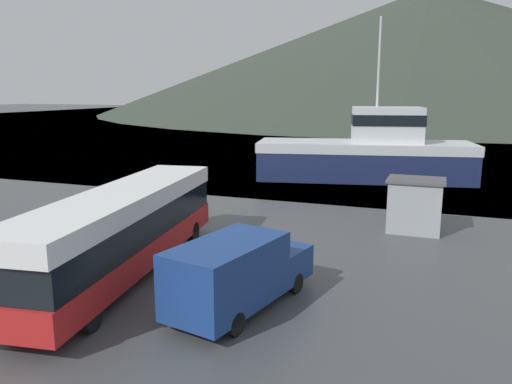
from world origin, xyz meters
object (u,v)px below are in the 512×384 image
Objects in this scene: tour_bus at (124,227)px; storage_bin at (83,210)px; dock_kiosk at (415,205)px; fishing_boat at (368,152)px; delivery_van at (238,272)px.

tour_bus is 8.79× the size of storage_bin.
tour_bus is 14.02m from dock_kiosk.
dock_kiosk is (9.86, 9.94, -0.49)m from tour_bus.
fishing_boat is 14.83m from dock_kiosk.
tour_bus reaches higher than storage_bin.
tour_bus is 5.39m from delivery_van.
fishing_boat is (5.52, 24.10, 0.35)m from tour_bus.
delivery_van is 12.27m from dock_kiosk.
delivery_van is 0.36× the size of fishing_boat.
tour_bus is at bearing 155.39° from fishing_boat.
fishing_boat is at bearing 101.32° from delivery_van.
delivery_van is (5.18, -1.39, -0.57)m from tour_bus.
fishing_boat reaches higher than storage_bin.
dock_kiosk is at bearing -174.66° from fishing_boat.
storage_bin is at bearing 130.61° from tour_bus.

